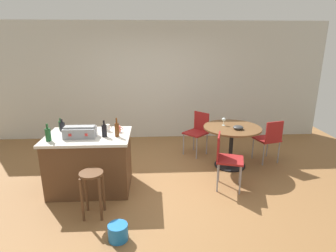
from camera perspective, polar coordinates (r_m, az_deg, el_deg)
The scene contains 19 objects.
ground_plane at distance 4.69m, azimuth -2.62°, elevation -11.71°, with size 8.80×8.80×0.00m, color olive.
back_wall at distance 6.62m, azimuth -3.00°, elevation 9.08°, with size 8.00×0.10×2.70m, color beige.
kitchen_island at distance 4.54m, azimuth -15.64°, elevation -7.10°, with size 1.26×0.88×0.89m.
wooden_stool at distance 3.83m, azimuth -15.27°, elevation -11.58°, with size 0.31×0.31×0.63m.
dining_table at distance 5.22m, azimuth 12.90°, elevation -2.06°, with size 1.03×1.03×0.77m.
folding_chair_near at distance 5.62m, azimuth 20.02°, elevation -2.29°, with size 0.49×0.49×0.85m.
folding_chair_far at distance 5.73m, azimuth 6.10°, elevation -0.82°, with size 0.57×0.57×0.86m.
folding_chair_left at distance 4.45m, azimuth 11.73°, elevation -6.15°, with size 0.50×0.50×0.88m.
toolbox at distance 4.30m, azimuth -17.57°, elevation -1.18°, with size 0.46×0.23×0.17m.
bottle_0 at distance 4.81m, azimuth -21.13°, elevation 0.20°, with size 0.06×0.06×0.18m.
bottle_1 at distance 4.19m, azimuth -10.42°, elevation -0.69°, with size 0.06×0.06×0.29m.
bottle_2 at distance 4.29m, azimuth -23.35°, elevation -1.59°, with size 0.08×0.08×0.25m.
bottle_3 at distance 4.22m, azimuth -12.91°, elevation -0.90°, with size 0.08×0.08×0.25m.
bottle_4 at distance 4.71m, azimuth -20.84°, elevation -0.07°, with size 0.08×0.08×0.19m.
cup_0 at distance 4.42m, azimuth -10.11°, elevation -0.60°, with size 0.11×0.07×0.10m.
cup_1 at distance 4.49m, azimuth -12.23°, elevation -0.37°, with size 0.11×0.07×0.11m.
wine_glass at distance 5.20m, azimuth 11.36°, elevation 1.27°, with size 0.07×0.07×0.14m.
serving_bowl at distance 5.04m, azimuth 14.17°, elevation -0.28°, with size 0.18×0.18×0.07m, color #383838.
plastic_bucket at distance 3.54m, azimuth -10.19°, elevation -20.61°, with size 0.23×0.23×0.20m, color blue.
Camera 1 is at (-0.01, -4.12, 2.24)m, focal length 29.78 mm.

